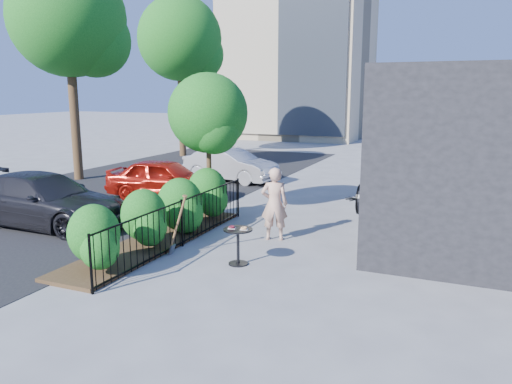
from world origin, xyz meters
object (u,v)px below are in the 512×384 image
at_px(cafe_table, 238,240).
at_px(car_darkgrey, 44,200).
at_px(street_tree_far, 180,44).
at_px(car_silver, 231,165).
at_px(woman, 274,204).
at_px(patio_tree, 209,118).
at_px(street_tree_near, 69,26).
at_px(car_red, 165,179).
at_px(shovel, 177,228).

distance_m(cafe_table, car_darkgrey, 6.02).
bearing_deg(street_tree_far, car_darkgrey, -73.29).
bearing_deg(car_silver, woman, -136.79).
xyz_separation_m(patio_tree, car_darkgrey, (-3.55, -2.63, -2.07)).
bearing_deg(street_tree_near, woman, -24.48).
bearing_deg(patio_tree, car_darkgrey, -143.41).
xyz_separation_m(street_tree_near, street_tree_far, (0.00, 8.00, 0.00)).
xyz_separation_m(woman, car_red, (-4.99, 2.95, -0.22)).
distance_m(cafe_table, woman, 1.96).
bearing_deg(street_tree_far, car_red, -61.81).
distance_m(street_tree_far, cafe_table, 18.54).
xyz_separation_m(street_tree_far, car_red, (5.19, -9.68, -5.26)).
bearing_deg(shovel, patio_tree, 106.23).
bearing_deg(car_red, woman, -129.57).
bearing_deg(car_silver, car_darkgrey, 178.62).
height_order(patio_tree, car_darkgrey, patio_tree).
bearing_deg(street_tree_near, car_darkgrey, -54.55).
relative_size(street_tree_near, cafe_table, 10.28).
bearing_deg(car_darkgrey, woman, -79.49).
relative_size(patio_tree, car_silver, 1.01).
relative_size(street_tree_far, woman, 4.75).
bearing_deg(cafe_table, car_red, 135.33).
bearing_deg(street_tree_far, shovel, -59.21).
height_order(car_red, car_silver, car_red).
height_order(street_tree_near, street_tree_far, same).
height_order(cafe_table, car_darkgrey, car_darkgrey).
distance_m(street_tree_near, cafe_table, 13.22).
relative_size(patio_tree, car_red, 1.02).
xyz_separation_m(car_silver, car_darkgrey, (-1.58, -7.95, 0.05)).
bearing_deg(street_tree_far, car_silver, -45.76).
distance_m(street_tree_near, car_darkgrey, 8.87).
xyz_separation_m(patio_tree, woman, (2.47, -1.43, -1.89)).
distance_m(street_tree_near, car_silver, 8.07).
distance_m(car_silver, car_darkgrey, 8.10).
relative_size(shovel, car_silver, 0.36).
bearing_deg(woman, street_tree_near, -43.17).
distance_m(patio_tree, car_red, 3.62).
relative_size(patio_tree, street_tree_far, 0.48).
relative_size(patio_tree, street_tree_near, 0.48).
distance_m(street_tree_far, woman, 16.98).
distance_m(street_tree_far, car_red, 12.17).
bearing_deg(patio_tree, street_tree_far, 124.51).
xyz_separation_m(cafe_table, woman, (0.05, 1.93, 0.35)).
bearing_deg(street_tree_near, car_red, -17.91).
xyz_separation_m(street_tree_near, shovel, (8.68, -6.57, -5.31)).
bearing_deg(street_tree_near, cafe_table, -32.94).
height_order(woman, car_silver, woman).
height_order(cafe_table, car_red, car_red).
xyz_separation_m(street_tree_near, car_darkgrey, (4.15, -5.83, -5.23)).
distance_m(woman, car_darkgrey, 6.14).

